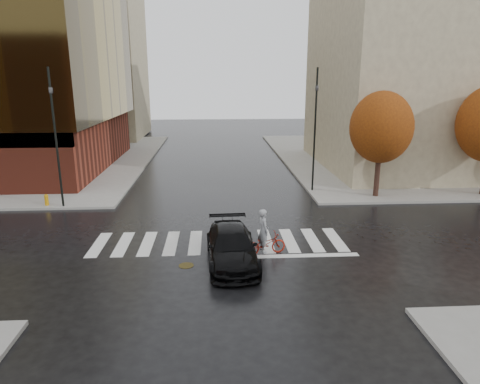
{
  "coord_description": "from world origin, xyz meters",
  "views": [
    {
      "loc": [
        -0.14,
        -18.11,
        7.44
      ],
      "look_at": [
        1.07,
        1.96,
        2.0
      ],
      "focal_mm": 32.0,
      "sensor_mm": 36.0,
      "label": 1
    }
  ],
  "objects_px": {
    "traffic_light_ne": "(315,121)",
    "fire_hydrant": "(46,199)",
    "sedan": "(232,247)",
    "traffic_light_nw": "(55,128)",
    "cyclist": "(265,239)"
  },
  "relations": [
    {
      "from": "sedan",
      "to": "fire_hydrant",
      "type": "relative_size",
      "value": 7.23
    },
    {
      "from": "sedan",
      "to": "traffic_light_nw",
      "type": "xyz_separation_m",
      "value": [
        -9.5,
        8.1,
        3.95
      ]
    },
    {
      "from": "sedan",
      "to": "fire_hydrant",
      "type": "xyz_separation_m",
      "value": [
        -10.5,
        8.3,
        -0.19
      ]
    },
    {
      "from": "traffic_light_nw",
      "to": "fire_hydrant",
      "type": "xyz_separation_m",
      "value": [
        -1.0,
        0.2,
        -4.14
      ]
    },
    {
      "from": "sedan",
      "to": "traffic_light_nw",
      "type": "height_order",
      "value": "traffic_light_nw"
    },
    {
      "from": "traffic_light_ne",
      "to": "fire_hydrant",
      "type": "height_order",
      "value": "traffic_light_ne"
    },
    {
      "from": "cyclist",
      "to": "traffic_light_ne",
      "type": "relative_size",
      "value": 0.26
    },
    {
      "from": "traffic_light_nw",
      "to": "fire_hydrant",
      "type": "bearing_deg",
      "value": -85.47
    },
    {
      "from": "sedan",
      "to": "cyclist",
      "type": "bearing_deg",
      "value": 26.15
    },
    {
      "from": "traffic_light_ne",
      "to": "sedan",
      "type": "bearing_deg",
      "value": 38.86
    },
    {
      "from": "fire_hydrant",
      "to": "sedan",
      "type": "bearing_deg",
      "value": -38.33
    },
    {
      "from": "fire_hydrant",
      "to": "cyclist",
      "type": "bearing_deg",
      "value": -32.1
    },
    {
      "from": "traffic_light_ne",
      "to": "fire_hydrant",
      "type": "distance_m",
      "value": 17.01
    },
    {
      "from": "cyclist",
      "to": "traffic_light_nw",
      "type": "height_order",
      "value": "traffic_light_nw"
    },
    {
      "from": "sedan",
      "to": "traffic_light_ne",
      "type": "bearing_deg",
      "value": 59.12
    }
  ]
}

